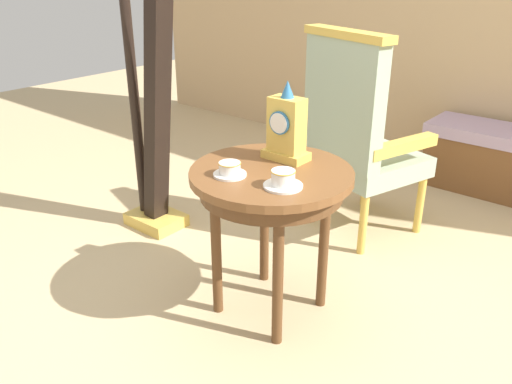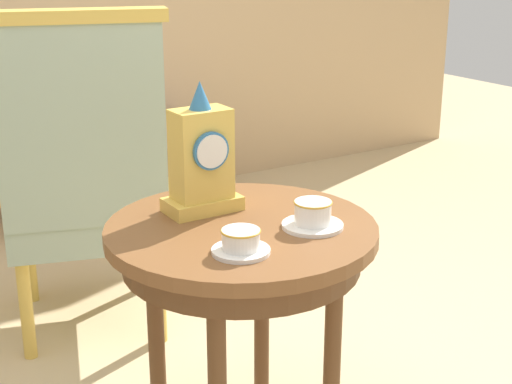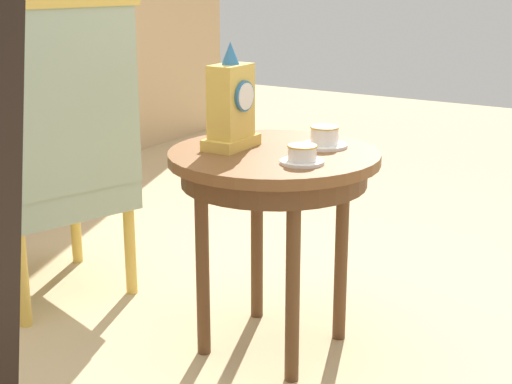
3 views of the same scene
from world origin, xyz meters
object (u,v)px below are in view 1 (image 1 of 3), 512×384
at_px(teacup_left, 230,170).
at_px(armchair, 357,134).
at_px(side_table, 271,189).
at_px(harp, 151,111).
at_px(window_bench, 505,162).
at_px(teacup_right, 283,180).
at_px(mantel_clock, 287,129).

distance_m(teacup_left, armchair, 1.02).
distance_m(side_table, harp, 1.01).
relative_size(side_table, harp, 0.39).
relative_size(teacup_left, armchair, 0.12).
xyz_separation_m(teacup_left, window_bench, (0.52, 2.14, -0.48)).
distance_m(side_table, armchair, 0.87).
xyz_separation_m(side_table, armchair, (-0.09, 0.87, 0.00)).
relative_size(side_table, teacup_left, 5.10).
distance_m(teacup_right, window_bench, 2.17).
relative_size(teacup_left, window_bench, 0.13).
height_order(armchair, harp, harp).
bearing_deg(teacup_left, harp, 158.30).
xyz_separation_m(mantel_clock, harp, (-0.96, 0.07, -0.11)).
height_order(teacup_left, armchair, armchair).
bearing_deg(side_table, harp, 168.22).
height_order(side_table, armchair, armchair).
bearing_deg(harp, mantel_clock, -4.00).
bearing_deg(window_bench, side_table, -102.04).
relative_size(armchair, harp, 0.65).
bearing_deg(teacup_right, mantel_clock, 123.99).
relative_size(side_table, teacup_right, 4.50).
bearing_deg(harp, side_table, -11.78).
distance_m(teacup_left, mantel_clock, 0.32).
xyz_separation_m(teacup_right, mantel_clock, (-0.17, 0.25, 0.11)).
xyz_separation_m(side_table, teacup_right, (0.14, -0.11, 0.11)).
bearing_deg(side_table, window_bench, 77.96).
height_order(armchair, window_bench, armchair).
bearing_deg(side_table, mantel_clock, 101.57).
distance_m(mantel_clock, window_bench, 1.99).
height_order(mantel_clock, armchair, armchair).
relative_size(mantel_clock, armchair, 0.29).
relative_size(mantel_clock, harp, 0.19).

